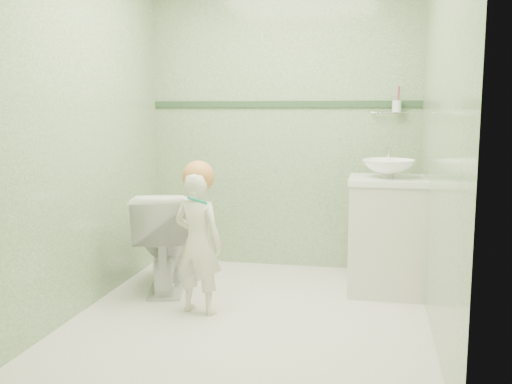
# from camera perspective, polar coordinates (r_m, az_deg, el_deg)

# --- Properties ---
(ground) EXTENTS (2.50, 2.50, 0.00)m
(ground) POSITION_cam_1_polar(r_m,az_deg,el_deg) (3.72, -0.48, -12.32)
(ground) COLOR beige
(ground) RESTS_ON ground
(room_shell) EXTENTS (2.50, 2.54, 2.40)m
(room_shell) POSITION_cam_1_polar(r_m,az_deg,el_deg) (3.48, -0.50, 6.51)
(room_shell) COLOR gray
(room_shell) RESTS_ON ground
(trim_stripe) EXTENTS (2.20, 0.02, 0.05)m
(trim_stripe) POSITION_cam_1_polar(r_m,az_deg,el_deg) (4.70, 2.71, 8.77)
(trim_stripe) COLOR #2E4B2F
(trim_stripe) RESTS_ON room_shell
(vanity) EXTENTS (0.52, 0.50, 0.80)m
(vanity) POSITION_cam_1_polar(r_m,az_deg,el_deg) (4.20, 12.87, -4.41)
(vanity) COLOR silver
(vanity) RESTS_ON ground
(counter) EXTENTS (0.54, 0.52, 0.04)m
(counter) POSITION_cam_1_polar(r_m,az_deg,el_deg) (4.13, 13.06, 1.14)
(counter) COLOR white
(counter) RESTS_ON vanity
(basin) EXTENTS (0.37, 0.37, 0.13)m
(basin) POSITION_cam_1_polar(r_m,az_deg,el_deg) (4.12, 13.09, 2.30)
(basin) COLOR white
(basin) RESTS_ON counter
(faucet) EXTENTS (0.03, 0.13, 0.18)m
(faucet) POSITION_cam_1_polar(r_m,az_deg,el_deg) (4.30, 13.07, 3.61)
(faucet) COLOR silver
(faucet) RESTS_ON counter
(cup_holder) EXTENTS (0.26, 0.07, 0.21)m
(cup_holder) POSITION_cam_1_polar(r_m,az_deg,el_deg) (4.59, 13.80, 8.29)
(cup_holder) COLOR silver
(cup_holder) RESTS_ON room_shell
(toilet) EXTENTS (0.59, 0.80, 0.73)m
(toilet) POSITION_cam_1_polar(r_m,az_deg,el_deg) (4.22, -9.13, -4.76)
(toilet) COLOR white
(toilet) RESTS_ON ground
(toddler) EXTENTS (0.38, 0.29, 0.92)m
(toddler) POSITION_cam_1_polar(r_m,az_deg,el_deg) (3.68, -5.81, -5.09)
(toddler) COLOR silver
(toddler) RESTS_ON ground
(hair_cap) EXTENTS (0.20, 0.20, 0.20)m
(hair_cap) POSITION_cam_1_polar(r_m,az_deg,el_deg) (3.63, -5.79, 1.53)
(hair_cap) COLOR #C17B3C
(hair_cap) RESTS_ON toddler
(teal_toothbrush) EXTENTS (0.11, 0.14, 0.08)m
(teal_toothbrush) POSITION_cam_1_polar(r_m,az_deg,el_deg) (3.48, -5.90, -0.77)
(teal_toothbrush) COLOR #0F806A
(teal_toothbrush) RESTS_ON toddler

